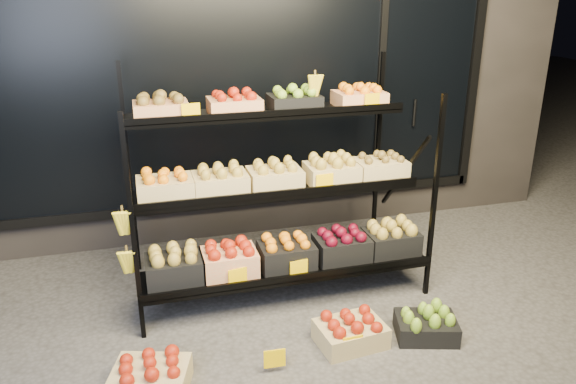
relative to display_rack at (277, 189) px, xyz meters
name	(u,v)px	position (x,y,z in m)	size (l,w,h in m)	color
ground	(301,328)	(0.01, -0.60, -0.79)	(24.00, 24.00, 0.00)	#514F4C
building	(226,29)	(0.01, 1.99, 0.96)	(6.00, 2.08, 3.50)	#2D2826
display_rack	(277,189)	(0.00, 0.00, 0.00)	(2.18, 1.02, 1.67)	black
tag_floor_a	(275,364)	(-0.28, -1.00, -0.73)	(0.13, 0.01, 0.12)	#FFC400
tag_floor_b	(352,350)	(0.22, -1.00, -0.73)	(0.13, 0.01, 0.12)	#FFC400
floor_crate_left	(151,375)	(-0.99, -0.95, -0.69)	(0.49, 0.42, 0.21)	tan
floor_crate_midright	(351,330)	(0.26, -0.85, -0.69)	(0.45, 0.35, 0.21)	tan
floor_crate_right	(426,324)	(0.77, -0.91, -0.69)	(0.45, 0.38, 0.20)	black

